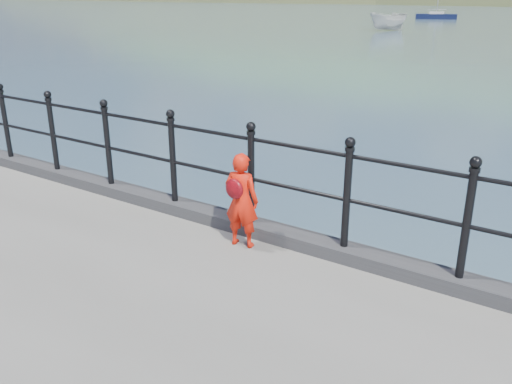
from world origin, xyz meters
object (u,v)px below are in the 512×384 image
Objects in this scene: sailboat_left at (436,17)px; railing at (210,158)px; launch_white at (388,21)px; child at (241,200)px.

railing is at bearing -89.32° from sailboat_left.
launch_white is at bearing -97.03° from sailboat_left.
child is at bearing -46.78° from launch_white.
launch_white is at bearing 108.53° from railing.
child is (0.70, -0.34, -0.27)m from railing.
sailboat_left is at bearing 104.47° from railing.
railing is at bearing -47.39° from launch_white.
child is 52.39m from launch_white.
railing reaches higher than launch_white.
sailboat_left is (-20.38, 76.59, -1.21)m from child.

